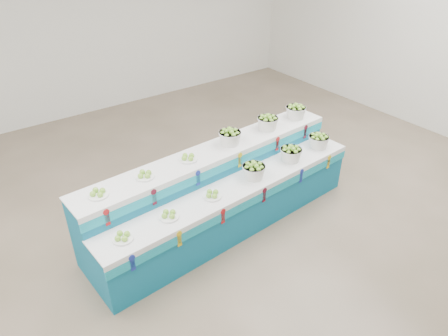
{
  "coord_description": "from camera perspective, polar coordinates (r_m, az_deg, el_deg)",
  "views": [
    {
      "loc": [
        -2.62,
        -3.38,
        3.67
      ],
      "look_at": [
        0.05,
        0.28,
        0.87
      ],
      "focal_mm": 33.26,
      "sensor_mm": 36.0,
      "label": 1
    }
  ],
  "objects": [
    {
      "name": "basket_upper_left",
      "position": [
        5.53,
        0.82,
        4.33
      ],
      "size": [
        0.32,
        0.32,
        0.22
      ],
      "primitive_type": null,
      "rotation": [
        0.0,
        0.0,
        0.06
      ],
      "color": "silver",
      "rests_on": "display_stand"
    },
    {
      "name": "plate_lower_right",
      "position": [
        5.03,
        -1.62,
        -3.6
      ],
      "size": [
        0.24,
        0.24,
        0.09
      ],
      "primitive_type": "cylinder",
      "rotation": [
        0.0,
        0.0,
        0.06
      ],
      "color": "white",
      "rests_on": "display_stand"
    },
    {
      "name": "basket_lower_right",
      "position": [
        6.22,
        12.87,
        3.7
      ],
      "size": [
        0.32,
        0.32,
        0.22
      ],
      "primitive_type": null,
      "rotation": [
        0.0,
        0.0,
        0.06
      ],
      "color": "silver",
      "rests_on": "display_stand"
    },
    {
      "name": "plate_lower_mid",
      "position": [
        4.75,
        -7.59,
        -6.34
      ],
      "size": [
        0.24,
        0.24,
        0.09
      ],
      "primitive_type": "cylinder",
      "rotation": [
        0.0,
        0.0,
        0.06
      ],
      "color": "white",
      "rests_on": "display_stand"
    },
    {
      "name": "basket_lower_mid",
      "position": [
        5.81,
        9.18,
        2.01
      ],
      "size": [
        0.32,
        0.32,
        0.22
      ],
      "primitive_type": null,
      "rotation": [
        0.0,
        0.0,
        0.06
      ],
      "color": "silver",
      "rests_on": "display_stand"
    },
    {
      "name": "ground",
      "position": [
        5.63,
        1.33,
        -8.94
      ],
      "size": [
        10.0,
        10.0,
        0.0
      ],
      "primitive_type": "plane",
      "color": "brown",
      "rests_on": "ground"
    },
    {
      "name": "plate_upper_mid",
      "position": [
        4.92,
        -10.88,
        -0.87
      ],
      "size": [
        0.24,
        0.24,
        0.09
      ],
      "primitive_type": "cylinder",
      "rotation": [
        0.0,
        0.0,
        0.06
      ],
      "color": "white",
      "rests_on": "display_stand"
    },
    {
      "name": "basket_lower_left",
      "position": [
        5.37,
        4.11,
        -0.34
      ],
      "size": [
        0.32,
        0.32,
        0.22
      ],
      "primitive_type": null,
      "rotation": [
        0.0,
        0.0,
        0.06
      ],
      "color": "silver",
      "rests_on": "display_stand"
    },
    {
      "name": "plate_lower_left",
      "position": [
        4.55,
        -13.81,
        -9.1
      ],
      "size": [
        0.24,
        0.24,
        0.09
      ],
      "primitive_type": "cylinder",
      "rotation": [
        0.0,
        0.0,
        0.06
      ],
      "color": "white",
      "rests_on": "display_stand"
    },
    {
      "name": "back_wall",
      "position": [
        8.93,
        -19.51,
        19.27
      ],
      "size": [
        10.0,
        0.0,
        10.0
      ],
      "primitive_type": "plane",
      "rotation": [
        1.57,
        0.0,
        0.0
      ],
      "color": "silver",
      "rests_on": "ground"
    },
    {
      "name": "display_stand",
      "position": [
        5.52,
        -0.0,
        -3.18
      ],
      "size": [
        3.94,
        1.24,
        1.02
      ],
      "primitive_type": null,
      "rotation": [
        0.0,
        0.0,
        0.06
      ],
      "color": "#0F6C94",
      "rests_on": "ground"
    },
    {
      "name": "plate_upper_right",
      "position": [
        5.19,
        -4.95,
        1.48
      ],
      "size": [
        0.24,
        0.24,
        0.09
      ],
      "primitive_type": "cylinder",
      "rotation": [
        0.0,
        0.0,
        0.06
      ],
      "color": "white",
      "rests_on": "display_stand"
    },
    {
      "name": "basket_upper_mid",
      "position": [
        5.96,
        6.01,
        6.29
      ],
      "size": [
        0.32,
        0.32,
        0.22
      ],
      "primitive_type": null,
      "rotation": [
        0.0,
        0.0,
        0.06
      ],
      "color": "silver",
      "rests_on": "display_stand"
    },
    {
      "name": "basket_upper_right",
      "position": [
        6.36,
        9.84,
        7.69
      ],
      "size": [
        0.32,
        0.32,
        0.22
      ],
      "primitive_type": null,
      "rotation": [
        0.0,
        0.0,
        0.06
      ],
      "color": "silver",
      "rests_on": "display_stand"
    },
    {
      "name": "plate_upper_left",
      "position": [
        4.73,
        -16.96,
        -3.27
      ],
      "size": [
        0.24,
        0.24,
        0.09
      ],
      "primitive_type": "cylinder",
      "rotation": [
        0.0,
        0.0,
        0.06
      ],
      "color": "white",
      "rests_on": "display_stand"
    }
  ]
}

